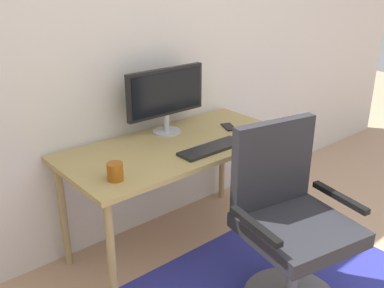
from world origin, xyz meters
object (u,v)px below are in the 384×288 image
Objects in this scene: desk at (178,154)px; keyboard at (212,148)px; computer_mouse at (248,137)px; coffee_cup at (115,172)px; cell_phone at (229,127)px; office_chair at (289,231)px; monitor at (166,95)px.

keyboard is at bearing -65.80° from desk.
keyboard is 0.28m from computer_mouse.
coffee_cup is (-0.55, -0.18, 0.12)m from desk.
coffee_cup reaches higher than cell_phone.
office_chair reaches higher than coffee_cup.
monitor is at bearing 125.47° from computer_mouse.
coffee_cup is 1.00m from cell_phone.
computer_mouse is at bearing -5.61° from keyboard.
office_chair is at bearing -86.89° from monitor.
monitor reaches higher than keyboard.
coffee_cup reaches higher than keyboard.
office_chair is (-0.32, -0.78, -0.29)m from cell_phone.
keyboard is 4.13× the size of computer_mouse.
desk is 0.81m from office_chair.
office_chair is (0.05, -0.98, -0.54)m from monitor.
computer_mouse is at bearing -54.53° from monitor.
cell_phone is (0.44, 0.00, 0.08)m from desk.
office_chair reaches higher than cell_phone.
computer_mouse reaches higher than cell_phone.
office_chair is (0.12, -0.78, -0.22)m from desk.
office_chair is at bearing -81.30° from desk.
keyboard is (0.09, -0.20, 0.08)m from desk.
office_chair reaches higher than keyboard.
office_chair is at bearing -87.22° from keyboard.
monitor is at bearing 104.01° from office_chair.
keyboard is 4.67× the size of coffee_cup.
desk is at bearing 109.60° from office_chair.
computer_mouse is at bearing 76.00° from office_chair.
keyboard reaches higher than desk.
monitor reaches higher than office_chair.
cell_phone is (0.37, -0.20, -0.25)m from monitor.
keyboard is 0.64m from coffee_cup.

